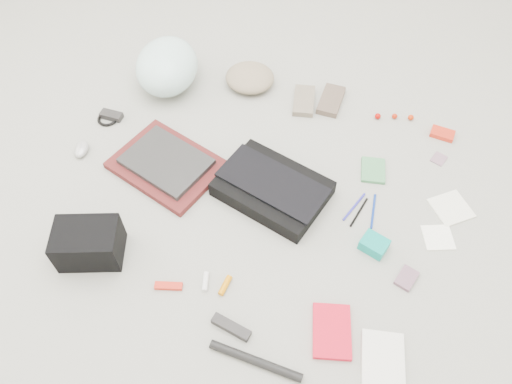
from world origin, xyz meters
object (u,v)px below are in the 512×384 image
(messenger_bag, at_px, (272,189))
(accordion_wallet, at_px, (374,245))
(book_red, at_px, (332,331))
(bike_helmet, at_px, (167,66))
(laptop, at_px, (166,161))
(camera_bag, at_px, (89,243))

(messenger_bag, distance_m, accordion_wallet, 0.43)
(book_red, bearing_deg, bike_helmet, 122.49)
(accordion_wallet, bearing_deg, bike_helmet, 169.23)
(accordion_wallet, bearing_deg, book_red, -83.52)
(messenger_bag, bearing_deg, book_red, -37.83)
(messenger_bag, xyz_separation_m, accordion_wallet, (0.41, -0.14, -0.01))
(laptop, bearing_deg, messenger_bag, 18.83)
(laptop, relative_size, bike_helmet, 0.94)
(messenger_bag, xyz_separation_m, book_red, (0.32, -0.48, -0.02))
(accordion_wallet, bearing_deg, camera_bag, -142.65)
(messenger_bag, bearing_deg, accordion_wallet, 0.11)
(messenger_bag, height_order, bike_helmet, bike_helmet)
(laptop, distance_m, accordion_wallet, 0.86)
(bike_helmet, xyz_separation_m, camera_bag, (0.06, -0.90, -0.03))
(book_red, bearing_deg, accordion_wallet, 64.49)
(camera_bag, distance_m, book_red, 0.87)
(bike_helmet, relative_size, accordion_wallet, 3.73)
(bike_helmet, distance_m, camera_bag, 0.91)
(camera_bag, xyz_separation_m, accordion_wallet, (0.95, 0.29, -0.05))
(bike_helmet, xyz_separation_m, accordion_wallet, (1.01, -0.62, -0.08))
(laptop, height_order, camera_bag, camera_bag)
(bike_helmet, height_order, accordion_wallet, bike_helmet)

